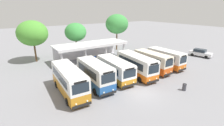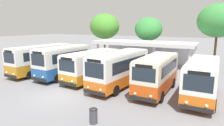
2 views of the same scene
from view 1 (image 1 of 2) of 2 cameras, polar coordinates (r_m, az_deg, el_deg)
The scene contains 17 objects.
ground_plane at distance 20.94m, azimuth 10.29°, elevation -10.38°, with size 180.00×180.00×0.00m, color gray.
city_bus_nearest_orange at distance 20.48m, azimuth -14.60°, elevation -5.64°, with size 2.60×8.16×3.33m.
city_bus_second_in_row at distance 21.73m, azimuth -5.90°, elevation -3.63°, with size 2.53×7.06×3.38m.
city_bus_middle_cream at distance 23.86m, azimuth 1.02°, elevation -1.94°, with size 2.87×7.51×3.03m.
city_bus_fourth_amber at distance 25.43m, azimuth 8.34°, elevation -0.55°, with size 2.85×7.88×3.27m.
city_bus_fifth_blue at distance 27.84m, azimuth 13.69°, elevation 0.64°, with size 2.24×6.80×3.14m.
city_bus_far_end_green at distance 30.52m, azimuth 18.00°, elevation 1.72°, with size 2.27×7.00×3.06m.
parked_car_flank at distance 40.54m, azimuth 28.21°, elevation 3.12°, with size 2.65×4.68×1.62m.
terminal_canopy at distance 33.80m, azimuth -7.60°, elevation 5.59°, with size 14.56×4.99×3.40m.
waiting_chair_end_by_column at distance 32.59m, azimuth -7.86°, elevation 1.34°, with size 0.45×0.45×0.86m.
waiting_chair_second_from_end at distance 32.96m, azimuth -6.89°, elevation 1.58°, with size 0.45×0.45×0.86m.
waiting_chair_middle_seat at distance 33.29m, azimuth -5.89°, elevation 1.78°, with size 0.45×0.45×0.86m.
waiting_chair_fourth_seat at distance 33.60m, azimuth -4.88°, elevation 1.97°, with size 0.45×0.45×0.86m.
roadside_tree_behind_canopy at distance 37.11m, azimuth -12.46°, elevation 10.36°, with size 4.63×4.63×7.06m.
roadside_tree_east_of_canopy at distance 41.08m, azimuth 1.70°, elevation 13.29°, with size 5.49×5.49×8.69m.
roadside_tree_west_of_canopy at distance 34.72m, azimuth -25.76°, elevation 9.23°, with size 5.57×5.57×7.90m.
litter_bin_apron at distance 23.09m, azimuth 23.69°, elevation -7.62°, with size 0.49×0.49×0.90m.
Camera 1 is at (-13.13, -12.91, 9.96)m, focal length 26.48 mm.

